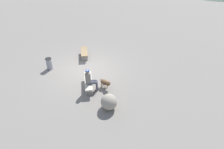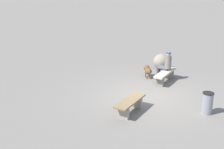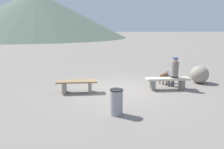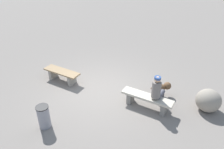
{
  "view_description": "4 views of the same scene",
  "coord_description": "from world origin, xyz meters",
  "px_view_note": "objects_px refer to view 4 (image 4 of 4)",
  "views": [
    {
      "loc": [
        10.03,
        -0.01,
        6.34
      ],
      "look_at": [
        1.67,
        1.31,
        0.56
      ],
      "focal_mm": 29.12,
      "sensor_mm": 36.0,
      "label": 1
    },
    {
      "loc": [
        -9.98,
        -4.28,
        4.38
      ],
      "look_at": [
        -0.06,
        1.52,
        0.64
      ],
      "focal_mm": 47.57,
      "sensor_mm": 36.0,
      "label": 2
    },
    {
      "loc": [
        -1.08,
        -8.23,
        2.47
      ],
      "look_at": [
        -0.25,
        0.91,
        0.45
      ],
      "focal_mm": 34.59,
      "sensor_mm": 36.0,
      "label": 3
    },
    {
      "loc": [
        3.82,
        -5.74,
        4.8
      ],
      "look_at": [
        0.53,
        -0.0,
        0.88
      ],
      "focal_mm": 35.31,
      "sensor_mm": 36.0,
      "label": 4
    }
  ],
  "objects_px": {
    "bench_right": "(147,99)",
    "boulder": "(208,100)",
    "trash_bin": "(44,117)",
    "seated_person": "(157,90)",
    "bench_left": "(62,74)",
    "dog": "(162,87)"
  },
  "relations": [
    {
      "from": "bench_right",
      "to": "boulder",
      "type": "xyz_separation_m",
      "value": [
        1.79,
        0.89,
        0.05
      ]
    },
    {
      "from": "bench_right",
      "to": "trash_bin",
      "type": "distance_m",
      "value": 3.33
    },
    {
      "from": "trash_bin",
      "to": "boulder",
      "type": "height_order",
      "value": "boulder"
    },
    {
      "from": "bench_right",
      "to": "boulder",
      "type": "bearing_deg",
      "value": 26.58
    },
    {
      "from": "seated_person",
      "to": "boulder",
      "type": "relative_size",
      "value": 1.61
    },
    {
      "from": "bench_left",
      "to": "boulder",
      "type": "relative_size",
      "value": 1.9
    },
    {
      "from": "seated_person",
      "to": "bench_left",
      "type": "bearing_deg",
      "value": -172.6
    },
    {
      "from": "trash_bin",
      "to": "dog",
      "type": "bearing_deg",
      "value": 52.45
    },
    {
      "from": "bench_right",
      "to": "boulder",
      "type": "height_order",
      "value": "boulder"
    },
    {
      "from": "bench_left",
      "to": "boulder",
      "type": "distance_m",
      "value": 5.49
    },
    {
      "from": "bench_right",
      "to": "trash_bin",
      "type": "height_order",
      "value": "trash_bin"
    },
    {
      "from": "bench_left",
      "to": "seated_person",
      "type": "distance_m",
      "value": 3.91
    },
    {
      "from": "bench_left",
      "to": "trash_bin",
      "type": "relative_size",
      "value": 2.04
    },
    {
      "from": "trash_bin",
      "to": "boulder",
      "type": "xyz_separation_m",
      "value": [
        4.12,
        3.26,
        0.01
      ]
    },
    {
      "from": "boulder",
      "to": "trash_bin",
      "type": "bearing_deg",
      "value": -141.66
    },
    {
      "from": "trash_bin",
      "to": "boulder",
      "type": "relative_size",
      "value": 0.93
    },
    {
      "from": "bench_left",
      "to": "bench_right",
      "type": "relative_size",
      "value": 0.88
    },
    {
      "from": "dog",
      "to": "boulder",
      "type": "height_order",
      "value": "boulder"
    },
    {
      "from": "dog",
      "to": "bench_right",
      "type": "bearing_deg",
      "value": -140.34
    },
    {
      "from": "bench_left",
      "to": "bench_right",
      "type": "height_order",
      "value": "bench_right"
    },
    {
      "from": "bench_right",
      "to": "dog",
      "type": "height_order",
      "value": "dog"
    },
    {
      "from": "dog",
      "to": "bench_left",
      "type": "bearing_deg",
      "value": 157.03
    }
  ]
}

